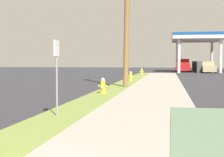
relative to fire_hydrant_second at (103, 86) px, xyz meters
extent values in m
cylinder|color=yellow|center=(0.00, 0.01, -0.30)|extent=(0.29, 0.29, 0.06)
cylinder|color=yellow|center=(0.00, 0.01, -0.03)|extent=(0.22, 0.22, 0.60)
sphere|color=#B2B2B7|center=(0.00, 0.01, 0.31)|extent=(0.19, 0.19, 0.19)
cylinder|color=#B2B2B7|center=(0.00, 0.01, 0.39)|extent=(0.06, 0.06, 0.05)
cylinder|color=yellow|center=(-0.16, 0.01, 0.02)|extent=(0.10, 0.09, 0.09)
cylinder|color=yellow|center=(0.16, 0.01, 0.02)|extent=(0.10, 0.09, 0.09)
cylinder|color=#B2B2B7|center=(0.00, -0.16, -0.03)|extent=(0.11, 0.12, 0.11)
cylinder|color=yellow|center=(0.17, 10.13, -0.30)|extent=(0.29, 0.29, 0.06)
cylinder|color=yellow|center=(0.17, 10.13, -0.03)|extent=(0.22, 0.22, 0.60)
sphere|color=#B2B2B7|center=(0.17, 10.13, 0.31)|extent=(0.19, 0.19, 0.19)
cylinder|color=#B2B2B7|center=(0.17, 10.13, 0.39)|extent=(0.06, 0.06, 0.05)
cylinder|color=yellow|center=(0.01, 10.13, 0.02)|extent=(0.10, 0.09, 0.09)
cylinder|color=yellow|center=(0.33, 10.13, 0.02)|extent=(0.10, 0.09, 0.09)
cylinder|color=#B2B2B7|center=(0.17, 9.96, -0.03)|extent=(0.11, 0.12, 0.11)
cylinder|color=yellow|center=(0.17, 20.84, -0.30)|extent=(0.29, 0.29, 0.06)
cylinder|color=yellow|center=(0.17, 20.84, -0.03)|extent=(0.22, 0.22, 0.60)
sphere|color=#B2B2B7|center=(0.17, 20.84, 0.31)|extent=(0.19, 0.19, 0.19)
cylinder|color=#B2B2B7|center=(0.17, 20.84, 0.39)|extent=(0.06, 0.06, 0.05)
cylinder|color=yellow|center=(0.01, 20.84, 0.02)|extent=(0.10, 0.09, 0.09)
cylinder|color=yellow|center=(0.33, 20.84, 0.02)|extent=(0.10, 0.09, 0.09)
cylinder|color=#B2B2B7|center=(0.17, 20.67, -0.03)|extent=(0.11, 0.12, 0.11)
cylinder|color=olive|center=(0.61, 4.27, 4.50)|extent=(0.54, 0.72, 9.65)
cylinder|color=gray|center=(-0.01, -6.53, 0.72)|extent=(0.05, 0.05, 2.10)
cube|color=white|center=(-0.01, -6.53, 1.57)|extent=(0.04, 0.36, 0.44)
cylinder|color=silver|center=(4.50, 31.33, 1.91)|extent=(0.44, 0.44, 4.72)
cylinder|color=silver|center=(10.06, 31.33, 1.91)|extent=(0.44, 0.44, 4.72)
cylinder|color=silver|center=(4.50, 40.49, 1.91)|extent=(0.44, 0.44, 4.72)
cylinder|color=silver|center=(10.06, 40.49, 1.91)|extent=(0.44, 0.44, 4.72)
cube|color=white|center=(7.28, 35.91, 4.52)|extent=(7.36, 10.96, 0.50)
cube|color=#144C9E|center=(7.28, 35.91, 4.95)|extent=(7.46, 11.06, 0.36)
cube|color=#47474C|center=(7.28, 31.33, 0.35)|extent=(0.70, 1.10, 1.60)
cube|color=#47474C|center=(7.28, 40.49, 0.35)|extent=(0.70, 1.10, 1.60)
cube|color=tan|center=(8.38, 32.41, 0.14)|extent=(2.15, 4.62, 0.85)
cube|color=tan|center=(8.39, 32.19, 0.85)|extent=(1.75, 2.14, 0.56)
cylinder|color=black|center=(7.39, 34.04, -0.15)|extent=(0.26, 0.61, 0.60)
cylinder|color=black|center=(9.11, 34.17, -0.15)|extent=(0.26, 0.61, 0.60)
cylinder|color=black|center=(7.64, 30.65, -0.15)|extent=(0.26, 0.61, 0.60)
cylinder|color=black|center=(9.36, 30.78, -0.15)|extent=(0.26, 0.61, 0.60)
cube|color=black|center=(8.57, 39.41, 0.14)|extent=(2.04, 4.58, 0.85)
cube|color=black|center=(8.58, 39.19, 0.85)|extent=(1.70, 2.10, 0.56)
cylinder|color=black|center=(7.62, 41.07, -0.15)|extent=(0.25, 0.61, 0.60)
cylinder|color=black|center=(9.34, 41.15, -0.15)|extent=(0.25, 0.61, 0.60)
cylinder|color=black|center=(7.79, 37.67, -0.15)|extent=(0.25, 0.61, 0.60)
cylinder|color=black|center=(9.51, 37.75, -0.15)|extent=(0.25, 0.61, 0.60)
cube|color=red|center=(5.25, 35.80, 0.26)|extent=(2.20, 5.47, 1.00)
cube|color=red|center=(5.29, 36.77, 1.14)|extent=(1.91, 2.12, 0.76)
cube|color=red|center=(5.21, 34.61, 0.88)|extent=(1.99, 2.98, 0.24)
cylinder|color=black|center=(4.38, 37.98, -0.07)|extent=(0.25, 0.77, 0.76)
cylinder|color=black|center=(6.28, 37.91, -0.07)|extent=(0.25, 0.77, 0.76)
cylinder|color=black|center=(4.22, 33.69, -0.07)|extent=(0.25, 0.77, 0.76)
cylinder|color=black|center=(6.12, 33.62, -0.07)|extent=(0.25, 0.77, 0.76)
camera|label=1|loc=(3.07, -15.33, 1.22)|focal=52.75mm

